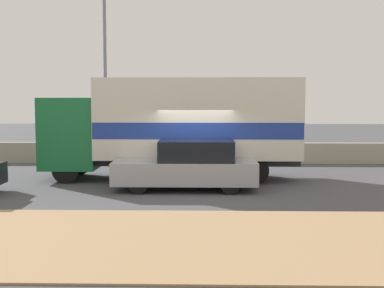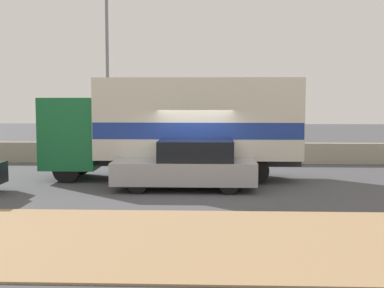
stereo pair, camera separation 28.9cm
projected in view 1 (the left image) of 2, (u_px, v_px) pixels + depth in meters
ground_plane at (195, 190)px, 16.90m from camera, size 80.00×80.00×0.00m
dirt_shoulder_foreground at (189, 239)px, 10.98m from camera, size 60.00×5.36×0.04m
stone_wall_backdrop at (198, 153)px, 23.60m from camera, size 60.00×0.35×0.91m
street_lamp at (105, 64)px, 22.78m from camera, size 0.56×0.28×7.52m
box_truck at (179, 124)px, 18.90m from camera, size 8.98×2.51×3.57m
car_hatchback at (189, 165)px, 16.90m from camera, size 4.49×1.87×1.58m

